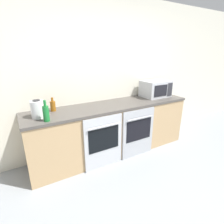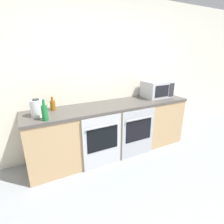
{
  "view_description": "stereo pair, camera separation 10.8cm",
  "coord_description": "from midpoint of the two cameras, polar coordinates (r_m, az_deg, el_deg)",
  "views": [
    {
      "loc": [
        -1.39,
        -0.79,
        1.72
      ],
      "look_at": [
        -0.01,
        1.62,
        0.75
      ],
      "focal_mm": 28.0,
      "sensor_mm": 36.0,
      "label": 1
    },
    {
      "loc": [
        -1.29,
        -0.84,
        1.72
      ],
      "look_at": [
        -0.01,
        1.62,
        0.75
      ],
      "focal_mm": 28.0,
      "sensor_mm": 36.0,
      "label": 2
    }
  ],
  "objects": [
    {
      "name": "wall_back",
      "position": [
        3.11,
        -4.09,
        11.37
      ],
      "size": [
        10.0,
        0.06,
        2.6
      ],
      "color": "silver",
      "rests_on": "ground_plane"
    },
    {
      "name": "kettle",
      "position": [
        2.51,
        -24.31,
        0.85
      ],
      "size": [
        0.17,
        0.17,
        0.24
      ],
      "color": "white",
      "rests_on": "counter_back"
    },
    {
      "name": "oven_left",
      "position": [
        2.67,
        -3.95,
        -9.87
      ],
      "size": [
        0.62,
        0.06,
        0.84
      ],
      "color": "#B7BABF",
      "rests_on": "ground_plane"
    },
    {
      "name": "oven_right",
      "position": [
        2.97,
        7.5,
        -6.77
      ],
      "size": [
        0.62,
        0.06,
        0.84
      ],
      "color": "#A8AAAF",
      "rests_on": "ground_plane"
    },
    {
      "name": "counter_back",
      "position": [
        3.06,
        -0.91,
        -5.48
      ],
      "size": [
        2.81,
        0.64,
        0.89
      ],
      "color": "tan",
      "rests_on": "ground_plane"
    },
    {
      "name": "ground_plane",
      "position": [
        2.32,
        22.2,
        -30.28
      ],
      "size": [
        16.0,
        16.0,
        0.0
      ],
      "primitive_type": "plane",
      "color": "gray"
    },
    {
      "name": "bottle_amber",
      "position": [
        2.71,
        -19.84,
        1.93
      ],
      "size": [
        0.08,
        0.08,
        0.21
      ],
      "color": "#8C5114",
      "rests_on": "counter_back"
    },
    {
      "name": "microwave",
      "position": [
        3.48,
        13.12,
        7.42
      ],
      "size": [
        0.52,
        0.39,
        0.31
      ],
      "color": "#B7BABF",
      "rests_on": "counter_back"
    },
    {
      "name": "bottle_green",
      "position": [
        2.34,
        -22.01,
        -0.34
      ],
      "size": [
        0.08,
        0.08,
        0.27
      ],
      "color": "#19722D",
      "rests_on": "counter_back"
    }
  ]
}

